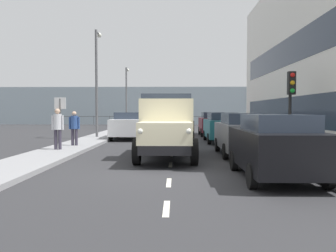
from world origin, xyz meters
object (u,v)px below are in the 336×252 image
Objects in this scene: car_black_kerbside_near at (275,145)px; pedestrian_strolling at (58,125)px; traffic_light_near at (291,94)px; lamp_post_far at (127,91)px; pedestrian_couple_a at (74,125)px; street_sign at (60,114)px; car_white_oppositeside_0 at (128,125)px; truck_vintage_cream at (166,128)px; lamp_post_promenade at (97,74)px; car_maroon_kerbside_3 at (212,123)px; car_teal_kerbside_2 at (221,127)px; car_grey_kerbside_1 at (241,133)px.

car_black_kerbside_near is 9.59m from pedestrian_strolling.
lamp_post_far is at bearing -66.29° from traffic_light_near.
traffic_light_near is at bearing 162.83° from pedestrian_couple_a.
lamp_post_far is at bearing -73.74° from car_black_kerbside_near.
street_sign is at bearing -7.77° from traffic_light_near.
lamp_post_far is (1.96, -13.26, 2.88)m from car_white_oppositeside_0.
lamp_post_promenade is at bearing -63.78° from truck_vintage_cream.
lamp_post_promenade is at bearing -59.73° from car_black_kerbside_near.
lamp_post_far reaches higher than street_sign.
street_sign is at bearing 89.79° from lamp_post_far.
car_maroon_kerbside_3 is at bearing -130.01° from pedestrian_couple_a.
car_black_kerbside_near and car_white_oppositeside_0 have the same top height.
car_teal_kerbside_2 is 1.97× the size of street_sign.
traffic_light_near reaches higher than pedestrian_couple_a.
pedestrian_strolling is at bearing -22.98° from truck_vintage_cream.
street_sign is (7.68, -5.82, 0.79)m from car_black_kerbside_near.
lamp_post_promenade is at bearing -42.27° from traffic_light_near.
lamp_post_promenade reaches higher than pedestrian_couple_a.
truck_vintage_cream is 9.57m from car_white_oppositeside_0.
truck_vintage_cream reaches higher than pedestrian_strolling.
truck_vintage_cream is 1.41× the size of car_white_oppositeside_0.
traffic_light_near is at bearing 98.92° from car_maroon_kerbside_3.
pedestrian_strolling is 0.26× the size of lamp_post_promenade.
car_grey_kerbside_1 is 7.78m from pedestrian_strolling.
car_grey_kerbside_1 is 7.92m from pedestrian_couple_a.
lamp_post_promenade is at bearing -46.82° from car_grey_kerbside_1.
traffic_light_near reaches higher than pedestrian_strolling.
car_black_kerbside_near is 15.67m from lamp_post_promenade.
lamp_post_promenade is (7.72, -2.21, 3.30)m from car_teal_kerbside_2.
car_teal_kerbside_2 is at bearing -73.99° from traffic_light_near.
pedestrian_couple_a is 0.73× the size of street_sign.
traffic_light_near is (-9.61, 1.13, 1.28)m from pedestrian_strolling.
car_grey_kerbside_1 is at bearing 90.00° from car_teal_kerbside_2.
car_teal_kerbside_2 is (-0.00, -6.02, 0.00)m from car_grey_kerbside_1.
car_black_kerbside_near is 1.04× the size of car_maroon_kerbside_3.
car_black_kerbside_near is at bearing 120.27° from lamp_post_promenade.
car_white_oppositeside_0 is at bearing -17.76° from car_teal_kerbside_2.
car_grey_kerbside_1 is 1.85× the size of street_sign.
traffic_light_near is 13.07m from lamp_post_promenade.
car_teal_kerbside_2 is at bearing -90.00° from car_black_kerbside_near.
street_sign is (-0.07, -0.17, 0.49)m from pedestrian_strolling.
truck_vintage_cream is 1.38× the size of car_black_kerbside_near.
car_grey_kerbside_1 is 2.49m from traffic_light_near.
car_black_kerbside_near is at bearing 90.00° from car_maroon_kerbside_3.
truck_vintage_cream reaches higher than car_white_oppositeside_0.
lamp_post_promenade reaches higher than car_maroon_kerbside_3.
car_black_kerbside_near is 5.13m from traffic_light_near.
traffic_light_near is at bearing 113.71° from lamp_post_far.
lamp_post_promenade is (2.07, -0.40, 3.30)m from car_white_oppositeside_0.
street_sign is at bearing -37.14° from car_black_kerbside_near.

